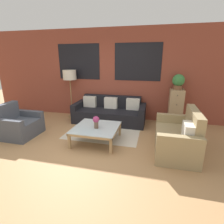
{
  "coord_description": "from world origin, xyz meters",
  "views": [
    {
      "loc": [
        1.5,
        -3.06,
        1.91
      ],
      "look_at": [
        0.45,
        1.22,
        0.55
      ],
      "focal_mm": 28.0,
      "sensor_mm": 36.0,
      "label": 1
    }
  ],
  "objects_px": {
    "flower_vase": "(96,121)",
    "armchair_corner": "(19,125)",
    "couch_dark": "(110,113)",
    "settee_vintage": "(178,138)",
    "drawer_cabinet": "(175,107)",
    "potted_plant": "(178,81)",
    "floor_lamp": "(70,76)",
    "coffee_table": "(96,129)"
  },
  "relations": [
    {
      "from": "couch_dark",
      "to": "armchair_corner",
      "type": "bearing_deg",
      "value": -141.85
    },
    {
      "from": "floor_lamp",
      "to": "flower_vase",
      "type": "distance_m",
      "value": 2.34
    },
    {
      "from": "floor_lamp",
      "to": "drawer_cabinet",
      "type": "bearing_deg",
      "value": 0.43
    },
    {
      "from": "settee_vintage",
      "to": "flower_vase",
      "type": "bearing_deg",
      "value": -178.52
    },
    {
      "from": "couch_dark",
      "to": "settee_vintage",
      "type": "distance_m",
      "value": 2.34
    },
    {
      "from": "floor_lamp",
      "to": "potted_plant",
      "type": "bearing_deg",
      "value": 0.43
    },
    {
      "from": "settee_vintage",
      "to": "potted_plant",
      "type": "height_order",
      "value": "potted_plant"
    },
    {
      "from": "coffee_table",
      "to": "floor_lamp",
      "type": "distance_m",
      "value": 2.36
    },
    {
      "from": "potted_plant",
      "to": "floor_lamp",
      "type": "bearing_deg",
      "value": -179.57
    },
    {
      "from": "armchair_corner",
      "to": "coffee_table",
      "type": "height_order",
      "value": "armchair_corner"
    },
    {
      "from": "couch_dark",
      "to": "floor_lamp",
      "type": "height_order",
      "value": "floor_lamp"
    },
    {
      "from": "coffee_table",
      "to": "flower_vase",
      "type": "xyz_separation_m",
      "value": [
        0.02,
        -0.07,
        0.22
      ]
    },
    {
      "from": "floor_lamp",
      "to": "potted_plant",
      "type": "distance_m",
      "value": 3.31
    },
    {
      "from": "couch_dark",
      "to": "coffee_table",
      "type": "height_order",
      "value": "couch_dark"
    },
    {
      "from": "drawer_cabinet",
      "to": "flower_vase",
      "type": "xyz_separation_m",
      "value": [
        -1.87,
        -1.68,
        0.01
      ]
    },
    {
      "from": "settee_vintage",
      "to": "potted_plant",
      "type": "bearing_deg",
      "value": 87.18
    },
    {
      "from": "floor_lamp",
      "to": "drawer_cabinet",
      "type": "distance_m",
      "value": 3.4
    },
    {
      "from": "coffee_table",
      "to": "potted_plant",
      "type": "xyz_separation_m",
      "value": [
        1.89,
        1.61,
        0.97
      ]
    },
    {
      "from": "settee_vintage",
      "to": "potted_plant",
      "type": "relative_size",
      "value": 3.29
    },
    {
      "from": "armchair_corner",
      "to": "potted_plant",
      "type": "xyz_separation_m",
      "value": [
        3.92,
        1.76,
        1.02
      ]
    },
    {
      "from": "armchair_corner",
      "to": "drawer_cabinet",
      "type": "relative_size",
      "value": 0.83
    },
    {
      "from": "couch_dark",
      "to": "drawer_cabinet",
      "type": "height_order",
      "value": "drawer_cabinet"
    },
    {
      "from": "potted_plant",
      "to": "settee_vintage",
      "type": "bearing_deg",
      "value": -92.82
    },
    {
      "from": "coffee_table",
      "to": "drawer_cabinet",
      "type": "distance_m",
      "value": 2.5
    },
    {
      "from": "settee_vintage",
      "to": "coffee_table",
      "type": "bearing_deg",
      "value": 179.35
    },
    {
      "from": "settee_vintage",
      "to": "floor_lamp",
      "type": "height_order",
      "value": "floor_lamp"
    },
    {
      "from": "floor_lamp",
      "to": "flower_vase",
      "type": "xyz_separation_m",
      "value": [
        1.43,
        -1.66,
        -0.81
      ]
    },
    {
      "from": "drawer_cabinet",
      "to": "potted_plant",
      "type": "distance_m",
      "value": 0.76
    },
    {
      "from": "flower_vase",
      "to": "armchair_corner",
      "type": "bearing_deg",
      "value": -177.86
    },
    {
      "from": "armchair_corner",
      "to": "settee_vintage",
      "type": "bearing_deg",
      "value": 1.83
    },
    {
      "from": "flower_vase",
      "to": "drawer_cabinet",
      "type": "bearing_deg",
      "value": 41.92
    },
    {
      "from": "couch_dark",
      "to": "armchair_corner",
      "type": "relative_size",
      "value": 2.45
    },
    {
      "from": "couch_dark",
      "to": "settee_vintage",
      "type": "xyz_separation_m",
      "value": [
        1.86,
        -1.43,
        0.03
      ]
    },
    {
      "from": "couch_dark",
      "to": "settee_vintage",
      "type": "bearing_deg",
      "value": -37.66
    },
    {
      "from": "settee_vintage",
      "to": "floor_lamp",
      "type": "distance_m",
      "value": 3.75
    },
    {
      "from": "flower_vase",
      "to": "coffee_table",
      "type": "bearing_deg",
      "value": 107.62
    },
    {
      "from": "potted_plant",
      "to": "flower_vase",
      "type": "xyz_separation_m",
      "value": [
        -1.87,
        -1.68,
        -0.76
      ]
    },
    {
      "from": "armchair_corner",
      "to": "floor_lamp",
      "type": "height_order",
      "value": "floor_lamp"
    },
    {
      "from": "couch_dark",
      "to": "floor_lamp",
      "type": "distance_m",
      "value": 1.75
    },
    {
      "from": "couch_dark",
      "to": "drawer_cabinet",
      "type": "bearing_deg",
      "value": 5.97
    },
    {
      "from": "couch_dark",
      "to": "coffee_table",
      "type": "bearing_deg",
      "value": -88.25
    },
    {
      "from": "floor_lamp",
      "to": "coffee_table",
      "type": "bearing_deg",
      "value": -48.39
    }
  ]
}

